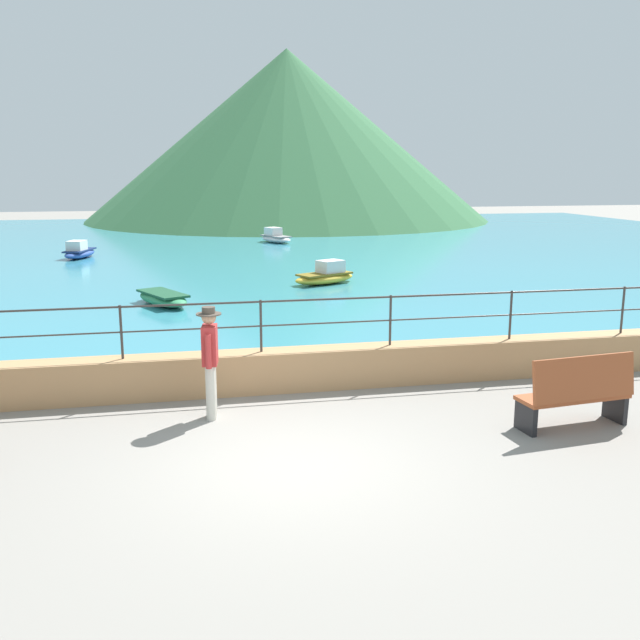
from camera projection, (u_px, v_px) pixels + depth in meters
ground_plane at (293, 464)px, 9.16m from camera, size 120.00×120.00×0.00m
promenade_wall at (262, 371)px, 12.15m from camera, size 20.00×0.56×0.70m
railing at (261, 315)px, 11.94m from camera, size 18.44×0.04×0.90m
lake_water at (204, 249)px, 33.90m from camera, size 64.00×44.32×0.06m
hill_main at (287, 136)px, 52.34m from camera, size 29.92×29.92×12.37m
bench_far at (577, 392)px, 10.33m from camera, size 1.75×0.74×1.13m
person_walking at (210, 357)px, 10.68m from camera, size 0.38×0.57×1.75m
boat_0 at (163, 298)px, 19.58m from camera, size 1.82×2.46×0.36m
boat_1 at (275, 237)px, 36.38m from camera, size 1.80×2.46×0.76m
boat_2 at (79, 252)px, 29.96m from camera, size 1.50×2.46×0.76m
boat_6 at (326, 276)px, 23.23m from camera, size 2.46×1.83×0.76m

